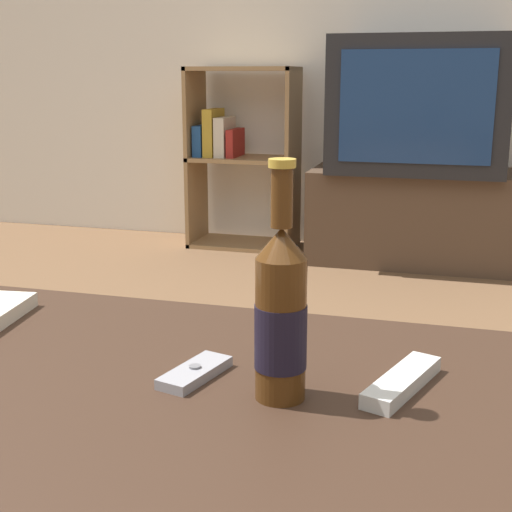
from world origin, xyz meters
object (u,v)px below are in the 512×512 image
at_px(cell_phone, 195,372).
at_px(remote_control, 402,382).
at_px(television, 419,104).
at_px(tv_stand, 413,216).
at_px(beer_bottle, 281,315).
at_px(bookshelf, 237,153).

bearing_deg(cell_phone, remote_control, 22.60).
bearing_deg(television, cell_phone, -92.92).
distance_m(cell_phone, remote_control, 0.27).
distance_m(tv_stand, beer_bottle, 2.64).
xyz_separation_m(tv_stand, bookshelf, (-0.91, 0.09, 0.26)).
bearing_deg(bookshelf, tv_stand, -5.74).
xyz_separation_m(tv_stand, remote_control, (0.14, -2.55, 0.27)).
distance_m(beer_bottle, remote_control, 0.19).
relative_size(beer_bottle, remote_control, 1.74).
height_order(beer_bottle, remote_control, beer_bottle).
bearing_deg(tv_stand, remote_control, -86.95).
bearing_deg(cell_phone, beer_bottle, 2.22).
bearing_deg(tv_stand, cell_phone, -92.92).
height_order(bookshelf, remote_control, bookshelf).
bearing_deg(cell_phone, tv_stand, 101.61).
xyz_separation_m(cell_phone, remote_control, (0.27, 0.04, 0.00)).
xyz_separation_m(tv_stand, television, (0.00, -0.00, 0.52)).
relative_size(television, beer_bottle, 2.61).
bearing_deg(beer_bottle, cell_phone, 167.69).
relative_size(tv_stand, cell_phone, 7.76).
height_order(tv_stand, remote_control, remote_control).
xyz_separation_m(bookshelf, cell_phone, (0.77, -2.67, 0.01)).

